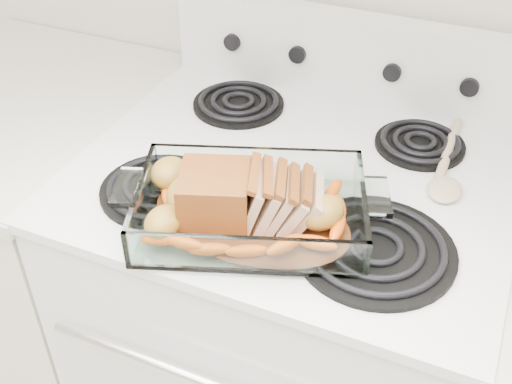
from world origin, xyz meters
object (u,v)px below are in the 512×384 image
at_px(baking_dish, 251,214).
at_px(electric_range, 289,331).
at_px(pork_roast, 238,195).
at_px(counter_left, 50,255).

bearing_deg(baking_dish, electric_range, 66.87).
relative_size(baking_dish, pork_roast, 1.60).
relative_size(counter_left, baking_dish, 2.62).
bearing_deg(counter_left, electric_range, 0.10).
bearing_deg(pork_roast, counter_left, 149.17).
xyz_separation_m(baking_dish, pork_roast, (-0.02, 0.00, 0.03)).
xyz_separation_m(electric_range, pork_roast, (-0.03, -0.18, 0.51)).
distance_m(baking_dish, pork_roast, 0.04).
distance_m(counter_left, pork_roast, 0.84).
bearing_deg(counter_left, pork_roast, -16.00).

